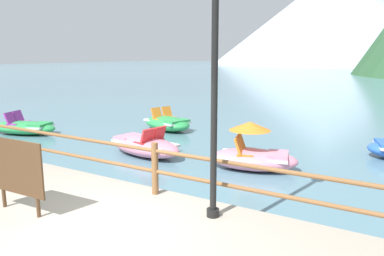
{
  "coord_description": "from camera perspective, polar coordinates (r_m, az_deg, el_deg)",
  "views": [
    {
      "loc": [
        3.84,
        -3.61,
        2.88
      ],
      "look_at": [
        -1.28,
        5.0,
        0.9
      ],
      "focal_mm": 34.92,
      "sensor_mm": 36.0,
      "label": 1
    }
  ],
  "objects": [
    {
      "name": "dock_railing",
      "position": [
        6.7,
        -5.69,
        -5.3
      ],
      "size": [
        23.92,
        0.12,
        0.95
      ],
      "color": "brown",
      "rests_on": "promenade_dock"
    },
    {
      "name": "pedal_boat_0",
      "position": [
        9.59,
        9.34,
        -3.96
      ],
      "size": [
        2.42,
        1.64,
        1.23
      ],
      "color": "pink",
      "rests_on": "ground"
    },
    {
      "name": "ground_plane",
      "position": [
        43.87,
        25.86,
        6.31
      ],
      "size": [
        200.0,
        200.0,
        0.0
      ],
      "primitive_type": "plane",
      "color": "slate"
    },
    {
      "name": "distant_peak",
      "position": [
        117.62,
        20.84,
        15.55
      ],
      "size": [
        68.5,
        68.5,
        26.52
      ],
      "primitive_type": "cone",
      "color": "#A8B2C1",
      "rests_on": "ground"
    },
    {
      "name": "pedal_boat_5",
      "position": [
        15.04,
        -24.27,
        0.13
      ],
      "size": [
        2.77,
        1.79,
        0.82
      ],
      "color": "green",
      "rests_on": "ground"
    },
    {
      "name": "pedal_boat_3",
      "position": [
        10.9,
        -7.25,
        -2.65
      ],
      "size": [
        2.7,
        1.56,
        0.88
      ],
      "color": "pink",
      "rests_on": "ground"
    },
    {
      "name": "sign_board",
      "position": [
        6.49,
        -25.16,
        -5.57
      ],
      "size": [
        1.18,
        0.1,
        1.19
      ],
      "color": "beige",
      "rests_on": "promenade_dock"
    },
    {
      "name": "pedal_boat_1",
      "position": [
        14.42,
        -3.77,
        0.78
      ],
      "size": [
        2.49,
        1.88,
        0.86
      ],
      "color": "green",
      "rests_on": "ground"
    },
    {
      "name": "lamp_post",
      "position": [
        5.46,
        3.53,
        14.12
      ],
      "size": [
        0.28,
        0.28,
        4.64
      ],
      "color": "black",
      "rests_on": "promenade_dock"
    }
  ]
}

